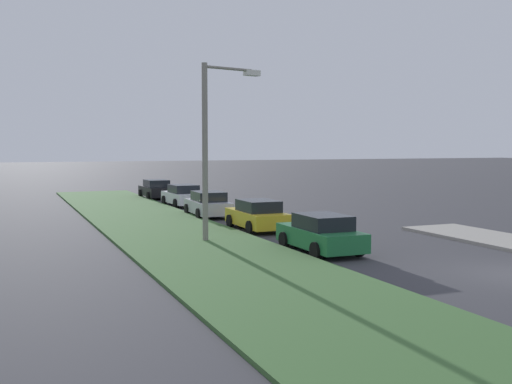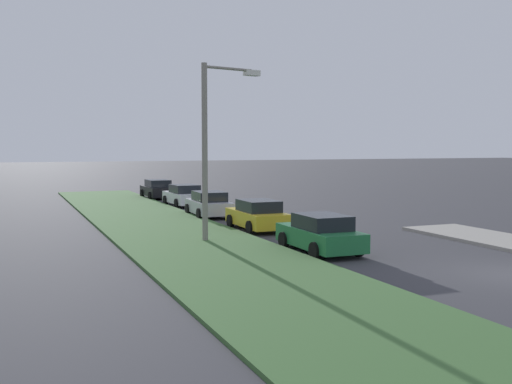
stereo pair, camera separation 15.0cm
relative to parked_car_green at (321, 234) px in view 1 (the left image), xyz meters
The scene contains 7 objects.
grass_median 5.65m from the parked_car_green, 45.72° to the left, with size 60.00×6.00×0.12m, color #3D6633.
parked_car_green is the anchor object (origin of this frame).
parked_car_yellow 6.59m from the parked_car_green, ahead, with size 4.32×2.06×1.47m.
parked_car_silver 12.81m from the parked_car_green, ahead, with size 4.38×2.17×1.47m.
parked_car_white 19.33m from the parked_car_green, ahead, with size 4.36×2.13×1.47m.
parked_car_black 25.92m from the parked_car_green, ahead, with size 4.33×2.07×1.47m.
streetlight 6.18m from the parked_car_green, 37.65° to the left, with size 0.90×2.84×7.50m.
Camera 1 is at (-13.95, 14.93, 4.06)m, focal length 42.07 mm.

